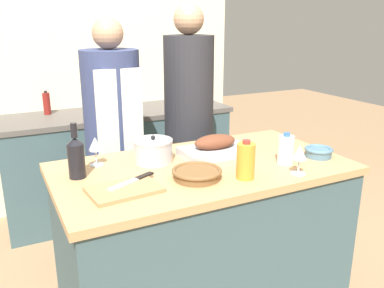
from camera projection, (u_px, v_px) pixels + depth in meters
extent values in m
cube|color=#3D565B|center=(202.00, 248.00, 2.24)|extent=(1.46, 0.79, 0.89)
cube|color=tan|center=(203.00, 169.00, 2.10)|extent=(1.50, 0.81, 0.04)
cube|color=#3D565B|center=(119.00, 164.00, 3.57)|extent=(1.89, 0.58, 0.86)
cube|color=#56514C|center=(116.00, 114.00, 3.43)|extent=(1.95, 0.60, 0.04)
cube|color=beige|center=(103.00, 63.00, 3.62)|extent=(2.45, 0.10, 2.55)
cube|color=#BCBCC1|center=(215.00, 151.00, 2.24)|extent=(0.38, 0.22, 0.04)
ellipsoid|color=brown|center=(215.00, 142.00, 2.22)|extent=(0.25, 0.13, 0.08)
cylinder|color=brown|center=(197.00, 175.00, 1.91)|extent=(0.22, 0.22, 0.04)
torus|color=brown|center=(197.00, 171.00, 1.90)|extent=(0.24, 0.24, 0.02)
cube|color=#AD7F51|center=(124.00, 190.00, 1.77)|extent=(0.32, 0.24, 0.02)
cylinder|color=#B7B7BC|center=(153.00, 152.00, 2.12)|extent=(0.20, 0.20, 0.11)
cylinder|color=#B7B7BC|center=(153.00, 141.00, 2.11)|extent=(0.20, 0.20, 0.01)
sphere|color=black|center=(153.00, 137.00, 2.10)|extent=(0.02, 0.02, 0.02)
cylinder|color=slate|center=(318.00, 153.00, 2.21)|extent=(0.14, 0.14, 0.04)
torus|color=slate|center=(319.00, 149.00, 2.21)|extent=(0.15, 0.15, 0.02)
cylinder|color=orange|center=(246.00, 161.00, 1.90)|extent=(0.09, 0.09, 0.17)
cylinder|color=red|center=(246.00, 142.00, 1.87)|extent=(0.04, 0.04, 0.02)
cylinder|color=white|center=(286.00, 150.00, 2.10)|extent=(0.08, 0.08, 0.15)
cylinder|color=#3360B2|center=(287.00, 135.00, 2.08)|extent=(0.03, 0.03, 0.02)
cylinder|color=black|center=(76.00, 161.00, 1.91)|extent=(0.08, 0.08, 0.17)
cone|color=black|center=(75.00, 141.00, 1.88)|extent=(0.08, 0.08, 0.03)
cylinder|color=black|center=(74.00, 130.00, 1.86)|extent=(0.03, 0.03, 0.07)
cylinder|color=silver|center=(298.00, 173.00, 1.97)|extent=(0.07, 0.07, 0.00)
cylinder|color=silver|center=(299.00, 166.00, 1.96)|extent=(0.01, 0.01, 0.07)
cone|color=silver|center=(300.00, 152.00, 1.94)|extent=(0.07, 0.07, 0.07)
cylinder|color=silver|center=(97.00, 165.00, 2.09)|extent=(0.07, 0.07, 0.00)
cylinder|color=silver|center=(96.00, 157.00, 2.08)|extent=(0.01, 0.01, 0.08)
cone|color=silver|center=(95.00, 144.00, 2.06)|extent=(0.07, 0.07, 0.07)
cube|color=#B7B7BC|center=(123.00, 184.00, 1.80)|extent=(0.16, 0.10, 0.01)
cube|color=black|center=(144.00, 176.00, 1.89)|extent=(0.10, 0.07, 0.01)
cube|color=#B22323|center=(110.00, 109.00, 3.38)|extent=(0.18, 0.14, 0.05)
cylinder|color=#B7B7BC|center=(107.00, 101.00, 3.35)|extent=(0.13, 0.13, 0.10)
cube|color=#B22323|center=(117.00, 96.00, 3.38)|extent=(0.05, 0.08, 0.16)
cube|color=#B22323|center=(109.00, 81.00, 3.31)|extent=(0.17, 0.08, 0.08)
cylinder|color=#234C28|center=(191.00, 98.00, 3.70)|extent=(0.06, 0.06, 0.12)
cylinder|color=black|center=(191.00, 91.00, 3.68)|extent=(0.03, 0.03, 0.02)
cylinder|color=#B28E2D|center=(183.00, 95.00, 3.81)|extent=(0.05, 0.05, 0.13)
cylinder|color=black|center=(183.00, 87.00, 3.79)|extent=(0.02, 0.02, 0.02)
cylinder|color=maroon|center=(47.00, 104.00, 3.30)|extent=(0.06, 0.06, 0.18)
cylinder|color=black|center=(45.00, 92.00, 3.27)|extent=(0.02, 0.02, 0.02)
cube|color=beige|center=(118.00, 206.00, 2.84)|extent=(0.30, 0.21, 0.80)
cylinder|color=navy|center=(112.00, 102.00, 2.62)|extent=(0.37, 0.37, 0.67)
sphere|color=tan|center=(108.00, 33.00, 2.49)|extent=(0.19, 0.19, 0.19)
cube|color=silver|center=(121.00, 138.00, 2.52)|extent=(0.29, 0.02, 0.85)
cube|color=beige|center=(189.00, 190.00, 3.04)|extent=(0.30, 0.23, 0.84)
cylinder|color=#28282D|center=(189.00, 88.00, 2.81)|extent=(0.34, 0.34, 0.70)
sphere|color=tan|center=(189.00, 19.00, 2.68)|extent=(0.20, 0.20, 0.20)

